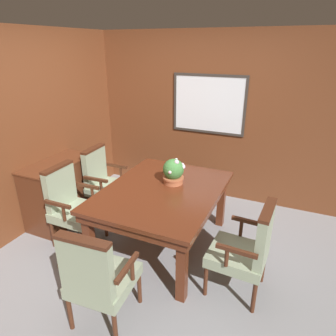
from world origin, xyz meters
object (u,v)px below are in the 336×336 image
chair_head_near (98,276)px  chair_left_near (71,203)px  dining_table (163,196)px  chair_right_near (247,248)px  sideboard_cabinet (61,191)px  potted_plant (174,172)px  chair_left_far (104,180)px

chair_head_near → chair_left_near: bearing=-44.3°
dining_table → chair_head_near: size_ratio=1.67×
chair_right_near → sideboard_cabinet: (-2.51, 0.32, -0.09)m
chair_right_near → dining_table: bearing=-106.6°
dining_table → chair_right_near: bearing=-19.3°
dining_table → sideboard_cabinet: 1.51m
potted_plant → dining_table: bearing=-103.9°
chair_left_far → sideboard_cabinet: chair_left_far is taller
chair_head_near → sideboard_cabinet: 1.89m
potted_plant → chair_left_near: bearing=-152.7°
dining_table → sideboard_cabinet: bearing=-178.6°
potted_plant → sideboard_cabinet: size_ratio=0.31×
chair_head_near → chair_left_far: size_ratio=1.00×
dining_table → chair_left_far: chair_left_far is taller
chair_left_far → chair_right_near: bearing=-110.8°
dining_table → potted_plant: 0.31m
chair_head_near → chair_left_far: same height
chair_left_far → chair_head_near: bearing=-148.4°
dining_table → chair_left_far: (-1.05, 0.34, -0.14)m
chair_right_near → chair_left_far: size_ratio=1.00×
dining_table → potted_plant: potted_plant is taller
dining_table → chair_head_near: chair_head_near is taller
chair_left_far → sideboard_cabinet: bearing=129.0°
dining_table → chair_head_near: (-0.01, -1.22, -0.14)m
chair_head_near → chair_left_far: 1.87m
chair_left_near → chair_right_near: bearing=-90.3°
chair_right_near → chair_left_far: (-2.08, 0.70, 0.00)m
chair_left_near → chair_left_far: bearing=1.9°
chair_left_near → chair_left_far: 0.70m
dining_table → sideboard_cabinet: size_ratio=1.65×
sideboard_cabinet → chair_head_near: bearing=-38.6°
chair_left_far → sideboard_cabinet: (-0.44, -0.38, -0.09)m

